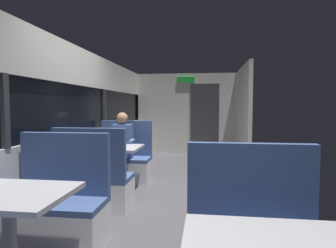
{
  "coord_description": "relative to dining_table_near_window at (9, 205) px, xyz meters",
  "views": [
    {
      "loc": [
        0.55,
        -3.97,
        1.38
      ],
      "look_at": [
        -0.04,
        0.56,
        1.08
      ],
      "focal_mm": 30.18,
      "sensor_mm": 36.0,
      "label": 1
    }
  ],
  "objects": [
    {
      "name": "bench_near_window_facing_entry",
      "position": [
        0.0,
        0.7,
        -0.31
      ],
      "size": [
        0.95,
        0.5,
        1.1
      ],
      "color": "silver",
      "rests_on": "ground_plane"
    },
    {
      "name": "dining_table_near_window",
      "position": [
        0.0,
        0.0,
        0.0
      ],
      "size": [
        0.9,
        0.7,
        0.74
      ],
      "color": "#9E9EA3",
      "rests_on": "ground_plane"
    },
    {
      "name": "carriage_end_bulkhead",
      "position": [
        0.95,
        6.28,
        0.5
      ],
      "size": [
        2.9,
        0.11,
        2.3
      ],
      "color": "beige",
      "rests_on": "ground_plane"
    },
    {
      "name": "bench_mid_window_facing_entry",
      "position": [
        0.0,
        3.04,
        -0.31
      ],
      "size": [
        0.95,
        0.5,
        1.1
      ],
      "color": "silver",
      "rests_on": "ground_plane"
    },
    {
      "name": "carriage_window_panel_left",
      "position": [
        -0.56,
        2.09,
        0.47
      ],
      "size": [
        0.09,
        8.48,
        2.3
      ],
      "color": "beige",
      "rests_on": "ground_plane"
    },
    {
      "name": "dining_table_mid_window",
      "position": [
        0.0,
        2.34,
        0.0
      ],
      "size": [
        0.9,
        0.7,
        0.74
      ],
      "color": "#9E9EA3",
      "rests_on": "ground_plane"
    },
    {
      "name": "carriage_aisle_panel_right",
      "position": [
        2.34,
        5.09,
        0.51
      ],
      "size": [
        0.08,
        2.4,
        2.3
      ],
      "primitive_type": "cube",
      "color": "beige",
      "rests_on": "ground_plane"
    },
    {
      "name": "seated_passenger",
      "position": [
        0.0,
        2.97,
        -0.1
      ],
      "size": [
        0.47,
        0.55,
        1.26
      ],
      "color": "#26262D",
      "rests_on": "ground_plane"
    },
    {
      "name": "ground_plane",
      "position": [
        0.89,
        2.09,
        -0.65
      ],
      "size": [
        3.3,
        9.2,
        0.02
      ],
      "primitive_type": "cube",
      "color": "#423F44"
    },
    {
      "name": "bench_mid_window_facing_end",
      "position": [
        0.0,
        1.64,
        -0.31
      ],
      "size": [
        0.95,
        0.5,
        1.1
      ],
      "color": "silver",
      "rests_on": "ground_plane"
    }
  ]
}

